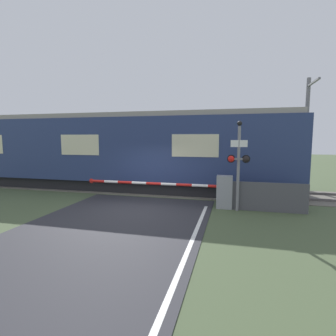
% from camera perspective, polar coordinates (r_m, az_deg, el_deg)
% --- Properties ---
extents(ground_plane, '(80.00, 80.00, 0.00)m').
position_cam_1_polar(ground_plane, '(10.33, -6.81, -8.87)').
color(ground_plane, '#475638').
extents(track_bed, '(36.00, 3.20, 0.13)m').
position_cam_1_polar(track_bed, '(13.85, -1.17, -4.78)').
color(track_bed, '#666056').
rests_on(track_bed, ground_plane).
extents(train, '(20.94, 3.05, 3.98)m').
position_cam_1_polar(train, '(15.08, -15.48, 3.62)').
color(train, black).
rests_on(train, ground_plane).
extents(crossing_barrier, '(6.18, 0.44, 1.28)m').
position_cam_1_polar(crossing_barrier, '(10.52, 9.46, -4.84)').
color(crossing_barrier, gray).
rests_on(crossing_barrier, ground_plane).
extents(signal_post, '(0.83, 0.26, 3.36)m').
position_cam_1_polar(signal_post, '(10.05, 15.10, 1.60)').
color(signal_post, gray).
rests_on(signal_post, ground_plane).
extents(catenary_pole, '(0.20, 1.90, 5.80)m').
position_cam_1_polar(catenary_pole, '(15.50, 27.85, 6.92)').
color(catenary_pole, slate).
rests_on(catenary_pole, ground_plane).
extents(roadside_fence, '(2.96, 0.06, 1.10)m').
position_cam_1_polar(roadside_fence, '(10.46, 20.42, -5.95)').
color(roadside_fence, '#4C4C51').
rests_on(roadside_fence, ground_plane).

